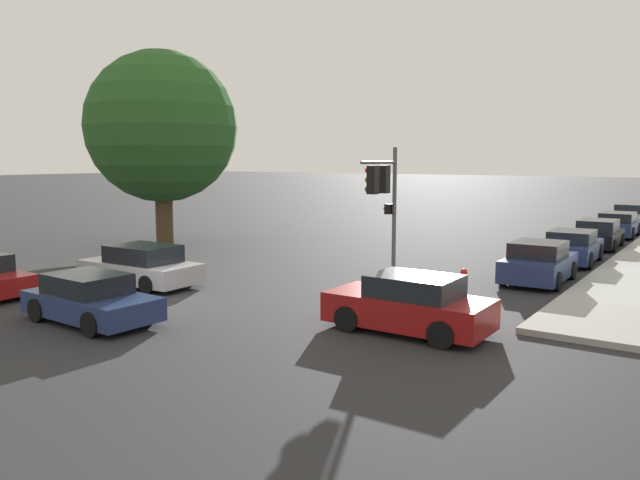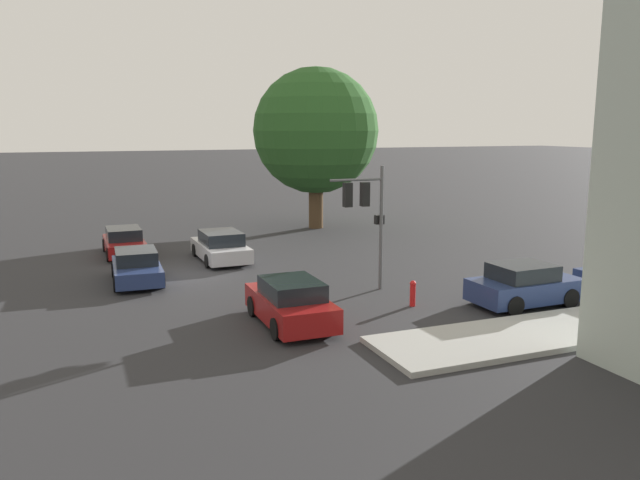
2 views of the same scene
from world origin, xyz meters
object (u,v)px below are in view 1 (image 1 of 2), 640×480
(crossing_car_1, at_px, (410,305))
(parked_car_3, at_px, (617,225))
(parked_car_0, at_px, (539,263))
(parked_car_1, at_px, (572,247))
(fire_hydrant, at_px, (464,282))
(crossing_car_3, at_px, (141,266))
(parked_car_2, at_px, (598,234))
(parked_car_4, at_px, (630,216))
(traffic_signal, at_px, (383,192))
(street_tree, at_px, (162,127))
(crossing_car_2, at_px, (91,299))

(crossing_car_1, bearing_deg, parked_car_3, -92.20)
(parked_car_0, distance_m, parked_car_1, 5.06)
(parked_car_1, relative_size, fire_hydrant, 4.63)
(crossing_car_3, relative_size, parked_car_0, 1.13)
(parked_car_2, relative_size, fire_hydrant, 4.70)
(crossing_car_3, distance_m, parked_car_4, 32.19)
(traffic_signal, xyz_separation_m, parked_car_1, (3.96, 9.43, -2.63))
(parked_car_3, relative_size, fire_hydrant, 4.82)
(street_tree, bearing_deg, crossing_car_2, -49.06)
(parked_car_0, bearing_deg, crossing_car_3, 124.61)
(parked_car_1, height_order, parked_car_3, parked_car_1)
(parked_car_1, distance_m, parked_car_2, 5.57)
(street_tree, xyz_separation_m, fire_hydrant, (17.46, -3.25, -5.48))
(crossing_car_3, height_order, fire_hydrant, crossing_car_3)
(parked_car_3, distance_m, fire_hydrant, 19.79)
(crossing_car_3, distance_m, parked_car_1, 17.50)
(parked_car_4, xyz_separation_m, fire_hydrant, (-1.24, -25.65, -0.22))
(parked_car_0, xyz_separation_m, parked_car_3, (0.08, 16.01, -0.03))
(parked_car_2, bearing_deg, parked_car_0, 178.72)
(parked_car_4, bearing_deg, traffic_signal, 172.69)
(parked_car_3, bearing_deg, crossing_car_3, 153.90)
(crossing_car_1, height_order, parked_car_3, crossing_car_1)
(parked_car_1, distance_m, parked_car_4, 16.86)
(parked_car_2, bearing_deg, fire_hydrant, 173.48)
(crossing_car_3, distance_m, parked_car_2, 22.04)
(traffic_signal, xyz_separation_m, parked_car_2, (3.97, 14.99, -2.65))
(crossing_car_2, height_order, parked_car_3, parked_car_3)
(parked_car_1, bearing_deg, traffic_signal, 155.16)
(street_tree, distance_m, fire_hydrant, 18.58)
(street_tree, xyz_separation_m, crossing_car_2, (10.28, -11.85, -5.34))
(traffic_signal, height_order, parked_car_0, traffic_signal)
(traffic_signal, bearing_deg, parked_car_3, -99.01)
(crossing_car_3, bearing_deg, parked_car_3, -116.32)
(crossing_car_2, height_order, crossing_car_3, crossing_car_3)
(crossing_car_2, distance_m, parked_car_0, 14.98)
(traffic_signal, xyz_separation_m, fire_hydrant, (2.60, 0.64, -2.82))
(parked_car_2, distance_m, parked_car_3, 5.38)
(traffic_signal, relative_size, parked_car_2, 1.10)
(street_tree, xyz_separation_m, parked_car_4, (18.70, 22.40, -5.26))
(parked_car_0, bearing_deg, parked_car_4, -1.05)
(crossing_car_1, bearing_deg, crossing_car_3, -0.59)
(parked_car_3, xyz_separation_m, parked_car_4, (-0.18, 5.91, 0.04))
(street_tree, distance_m, parked_car_3, 25.62)
(street_tree, bearing_deg, crossing_car_3, -46.22)
(parked_car_0, distance_m, parked_car_2, 10.63)
(crossing_car_2, xyz_separation_m, fire_hydrant, (7.18, 8.61, -0.14))
(crossing_car_2, bearing_deg, parked_car_3, 75.32)
(street_tree, distance_m, parked_car_2, 22.50)
(crossing_car_2, relative_size, parked_car_2, 0.94)
(street_tree, relative_size, parked_car_1, 2.30)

